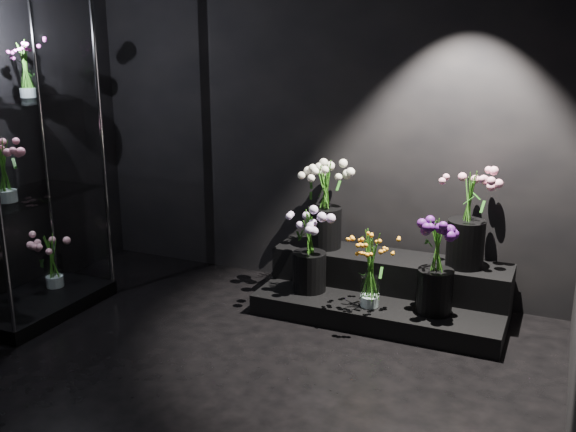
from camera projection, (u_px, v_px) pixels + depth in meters
The scene contains 12 objects.
floor at pixel (185, 396), 3.67m from camera, with size 4.00×4.00×0.00m, color black.
wall_back at pixel (317, 114), 5.06m from camera, with size 4.00×4.00×0.00m, color black.
display_riser at pixel (385, 289), 4.80m from camera, with size 1.78×0.79×0.40m.
display_case at pixel (22, 160), 4.52m from camera, with size 0.63×1.04×2.29m.
bouquet_orange_bells at pixel (371, 269), 4.46m from camera, with size 0.32×0.32×0.55m.
bouquet_lilac at pixel (310, 245), 4.74m from camera, with size 0.35×0.35×0.63m.
bouquet_purple at pixel (437, 263), 4.34m from camera, with size 0.38×0.38×0.66m.
bouquet_cream_roses at pixel (325, 197), 4.94m from camera, with size 0.50×0.50×0.69m.
bouquet_pink_roses at pixel (468, 213), 4.50m from camera, with size 0.49×0.49×0.70m.
bouquet_case_pink at pixel (4, 170), 4.34m from camera, with size 0.30×0.30×0.43m.
bouquet_case_magenta at pixel (25, 69), 4.50m from camera, with size 0.25×0.25×0.40m.
bouquet_case_base_pink at pixel (53, 258), 4.95m from camera, with size 0.36×0.36×0.44m.
Camera 1 is at (1.87, -2.74, 1.98)m, focal length 40.00 mm.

